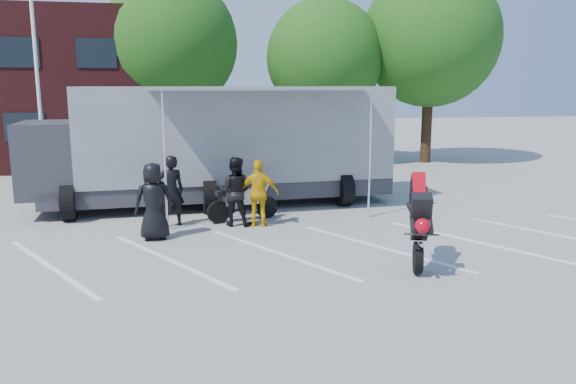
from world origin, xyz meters
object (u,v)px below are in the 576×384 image
object	(u,v)px
spectator_leather_a	(154,201)
spectator_leather_b	(171,191)
parked_motorcycle	(243,221)
tree_mid	(325,58)
stunt_bike_rider	(414,263)
spectator_leather_c	(235,192)
tree_right	(431,38)
spectator_hivis	(259,193)
flagpole	(43,45)
transporter_truck	(222,204)
tree_left	(170,44)

from	to	relation	value
spectator_leather_a	spectator_leather_b	xyz separation A→B (m)	(0.41, 1.29, 0.01)
parked_motorcycle	spectator_leather_b	xyz separation A→B (m)	(-1.93, -0.19, 0.95)
tree_mid	spectator_leather_a	xyz separation A→B (m)	(-7.54, -12.24, -4.00)
stunt_bike_rider	spectator_leather_c	size ratio (longest dim) A/B	1.15
tree_right	spectator_leather_c	distance (m)	15.80
tree_mid	spectator_hivis	xyz separation A→B (m)	(-4.85, -11.47, -4.05)
tree_mid	spectator_hivis	bearing A→B (deg)	-112.93
spectator_leather_c	spectator_leather_a	bearing A→B (deg)	44.29
flagpole	spectator_leather_a	bearing A→B (deg)	-62.88
flagpole	tree_mid	bearing A→B (deg)	23.97
flagpole	tree_right	xyz separation A→B (m)	(16.24, 4.50, 0.82)
tree_mid	parked_motorcycle	world-z (taller)	tree_mid
spectator_leather_c	spectator_leather_b	bearing A→B (deg)	8.59
transporter_truck	parked_motorcycle	xyz separation A→B (m)	(0.39, -2.27, 0.00)
parked_motorcycle	spectator_leather_c	xyz separation A→B (m)	(-0.27, -0.49, 0.92)
spectator_leather_a	parked_motorcycle	bearing A→B (deg)	-153.47
tree_left	parked_motorcycle	distance (m)	13.13
tree_left	flagpole	bearing A→B (deg)	-125.28
tree_left	spectator_leather_b	size ratio (longest dim) A/B	4.56
flagpole	parked_motorcycle	xyz separation A→B (m)	(6.05, -5.76, -5.05)
transporter_truck	spectator_hivis	world-z (taller)	transporter_truck
transporter_truck	tree_left	bearing A→B (deg)	95.72
spectator_leather_a	spectator_hivis	world-z (taller)	spectator_leather_a
spectator_leather_a	spectator_leather_b	size ratio (longest dim) A/B	0.99
tree_mid	spectator_leather_c	bearing A→B (deg)	-115.91
flagpole	spectator_leather_c	bearing A→B (deg)	-47.23
flagpole	spectator_leather_b	size ratio (longest dim) A/B	4.22
transporter_truck	stunt_bike_rider	xyz separation A→B (m)	(3.44, -6.79, 0.00)
parked_motorcycle	spectator_leather_c	world-z (taller)	spectator_leather_c
tree_right	spectator_leather_b	world-z (taller)	tree_right
stunt_bike_rider	transporter_truck	bearing A→B (deg)	135.51
flagpole	stunt_bike_rider	world-z (taller)	flagpole
tree_right	flagpole	bearing A→B (deg)	-164.52
spectator_hivis	flagpole	bearing A→B (deg)	-28.92
stunt_bike_rider	spectator_leather_a	xyz separation A→B (m)	(-5.40, 3.04, 0.94)
spectator_leather_b	tree_left	bearing A→B (deg)	-102.85
spectator_leather_c	spectator_hivis	bearing A→B (deg)	178.57
tree_left	tree_mid	xyz separation A→B (m)	(7.00, -1.00, -0.62)
tree_right	transporter_truck	distance (m)	14.50
tree_right	parked_motorcycle	world-z (taller)	tree_right
spectator_hivis	stunt_bike_rider	bearing A→B (deg)	141.92
tree_right	parked_motorcycle	xyz separation A→B (m)	(-10.20, -10.26, -5.88)
flagpole	tree_left	size ratio (longest dim) A/B	0.93
transporter_truck	parked_motorcycle	distance (m)	2.30
parked_motorcycle	spectator_leather_c	bearing A→B (deg)	136.13
tree_left	spectator_leather_b	world-z (taller)	tree_left
flagpole	parked_motorcycle	world-z (taller)	flagpole
tree_mid	spectator_leather_c	xyz separation A→B (m)	(-5.46, -11.25, -4.02)
parked_motorcycle	spectator_leather_b	bearing A→B (deg)	80.37
tree_right	spectator_leather_c	world-z (taller)	tree_right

